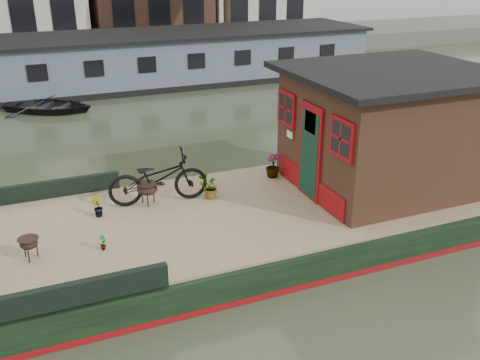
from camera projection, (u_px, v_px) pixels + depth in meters
name	position (u px, v px, depth m)	size (l,w,h in m)	color
ground	(288.00, 229.00, 10.83)	(120.00, 120.00, 0.00)	#2C3723
houseboat_hull	(227.00, 229.00, 10.26)	(14.01, 4.02, 0.60)	black
houseboat_deck	(289.00, 201.00, 10.59)	(11.80, 3.80, 0.05)	#9B8F60
bow_bulwark	(13.00, 240.00, 8.73)	(3.00, 4.00, 0.35)	black
cabin	(387.00, 128.00, 10.86)	(4.00, 3.50, 2.42)	black
bicycle	(158.00, 178.00, 10.30)	(0.67, 1.91, 1.01)	black
potted_plant_b	(97.00, 207.00, 9.85)	(0.21, 0.17, 0.37)	maroon
potted_plant_c	(210.00, 188.00, 10.56)	(0.41, 0.36, 0.46)	#B23F33
potted_plant_d	(273.00, 166.00, 11.56)	(0.29, 0.29, 0.53)	brown
potted_plant_e	(103.00, 242.00, 8.74)	(0.15, 0.10, 0.28)	#A75B31
brazier_front	(30.00, 248.00, 8.47)	(0.35, 0.35, 0.37)	black
brazier_rear	(148.00, 194.00, 10.32)	(0.41, 0.41, 0.44)	black
dinghy	(49.00, 102.00, 18.77)	(2.23, 3.12, 0.65)	black
far_houseboat	(136.00, 62.00, 22.37)	(20.40, 4.40, 2.11)	#525A6E
quay	(111.00, 50.00, 28.10)	(60.00, 6.00, 0.90)	#47443F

